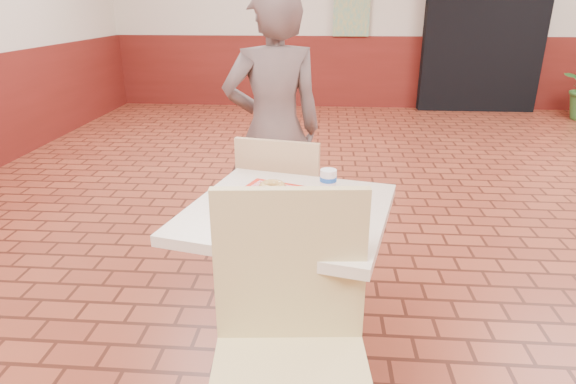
# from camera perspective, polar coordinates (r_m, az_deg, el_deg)

# --- Properties ---
(wainscot_band) EXTENTS (8.00, 10.00, 1.00)m
(wainscot_band) POSITION_cam_1_polar(r_m,az_deg,el_deg) (2.55, 25.51, -2.42)
(wainscot_band) COLOR #581610
(wainscot_band) RESTS_ON ground
(corridor_doorway) EXTENTS (1.60, 0.22, 2.20)m
(corridor_doorway) POSITION_cam_1_polar(r_m,az_deg,el_deg) (7.38, 22.26, 17.40)
(corridor_doorway) COLOR black
(corridor_doorway) RESTS_ON ground
(main_table) EXTENTS (0.71, 0.71, 0.75)m
(main_table) POSITION_cam_1_polar(r_m,az_deg,el_deg) (1.87, 0.00, -8.69)
(main_table) COLOR beige
(main_table) RESTS_ON ground
(chair_main_front) EXTENTS (0.48, 0.48, 0.97)m
(chair_main_front) POSITION_cam_1_polar(r_m,az_deg,el_deg) (1.43, 0.29, -17.54)
(chair_main_front) COLOR #D4C07F
(chair_main_front) RESTS_ON ground
(chair_main_back) EXTENTS (0.47, 0.47, 0.86)m
(chair_main_back) POSITION_cam_1_polar(r_m,az_deg,el_deg) (2.41, -0.54, -2.02)
(chair_main_back) COLOR #D9B582
(chair_main_back) RESTS_ON ground
(customer) EXTENTS (0.65, 0.52, 1.54)m
(customer) POSITION_cam_1_polar(r_m,az_deg,el_deg) (2.73, -1.68, 7.22)
(customer) COLOR #64514D
(customer) RESTS_ON ground
(serving_tray) EXTENTS (0.44, 0.34, 0.03)m
(serving_tray) POSITION_cam_1_polar(r_m,az_deg,el_deg) (1.75, 0.00, -1.42)
(serving_tray) COLOR red
(serving_tray) RESTS_ON main_table
(ring_donut) EXTENTS (0.11, 0.11, 0.03)m
(ring_donut) POSITION_cam_1_polar(r_m,az_deg,el_deg) (1.83, -1.87, 0.64)
(ring_donut) COLOR gold
(ring_donut) RESTS_ON serving_tray
(long_john_donut) EXTENTS (0.14, 0.11, 0.04)m
(long_john_donut) POSITION_cam_1_polar(r_m,az_deg,el_deg) (1.73, 1.30, -0.59)
(long_john_donut) COLOR #C57B39
(long_john_donut) RESTS_ON serving_tray
(paper_cup) EXTENTS (0.06, 0.06, 0.08)m
(paper_cup) POSITION_cam_1_polar(r_m,az_deg,el_deg) (1.84, 4.79, 1.48)
(paper_cup) COLOR white
(paper_cup) RESTS_ON serving_tray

